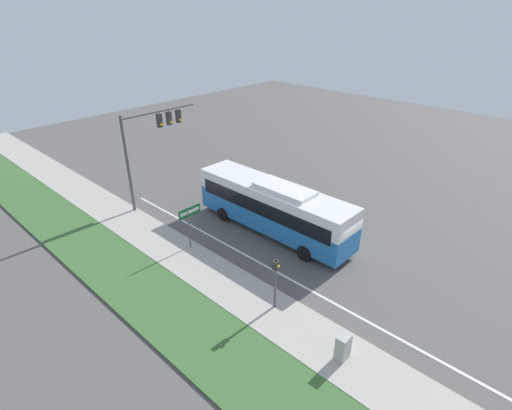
# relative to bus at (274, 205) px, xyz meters

# --- Properties ---
(ground_plane) EXTENTS (80.00, 80.00, 0.00)m
(ground_plane) POSITION_rel_bus_xyz_m (0.50, -4.66, -1.86)
(ground_plane) COLOR #565451
(sidewalk) EXTENTS (2.80, 80.00, 0.12)m
(sidewalk) POSITION_rel_bus_xyz_m (-5.70, -4.66, -1.80)
(sidewalk) COLOR #ADA89E
(sidewalk) RESTS_ON ground_plane
(grass_verge) EXTENTS (3.60, 80.00, 0.10)m
(grass_verge) POSITION_rel_bus_xyz_m (-8.90, -4.66, -1.81)
(grass_verge) COLOR #3D6633
(grass_verge) RESTS_ON ground_plane
(lane_divider_near) EXTENTS (0.14, 30.00, 0.01)m
(lane_divider_near) POSITION_rel_bus_xyz_m (-3.10, -4.66, -1.86)
(lane_divider_near) COLOR silver
(lane_divider_near) RESTS_ON ground_plane
(bus) EXTENTS (2.60, 10.86, 3.36)m
(bus) POSITION_rel_bus_xyz_m (0.00, 0.00, 0.00)
(bus) COLOR #236BB7
(bus) RESTS_ON ground_plane
(signal_gantry) EXTENTS (5.83, 0.41, 6.74)m
(signal_gantry) POSITION_rel_bus_xyz_m (-2.60, 8.81, 3.06)
(signal_gantry) COLOR #4C4C51
(signal_gantry) RESTS_ON ground_plane
(pedestrian_signal) EXTENTS (0.28, 0.34, 2.75)m
(pedestrian_signal) POSITION_rel_bus_xyz_m (-5.35, -4.75, 0.03)
(pedestrian_signal) COLOR #4C4C51
(pedestrian_signal) RESTS_ON ground_plane
(street_sign) EXTENTS (1.53, 0.08, 2.74)m
(street_sign) POSITION_rel_bus_xyz_m (-4.75, 2.27, 0.15)
(street_sign) COLOR #4C4C51
(street_sign) RESTS_ON ground_plane
(utility_cabinet) EXTENTS (0.59, 0.44, 1.16)m
(utility_cabinet) POSITION_rel_bus_xyz_m (-5.79, -8.74, -1.16)
(utility_cabinet) COLOR #A8A8A3
(utility_cabinet) RESTS_ON sidewalk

